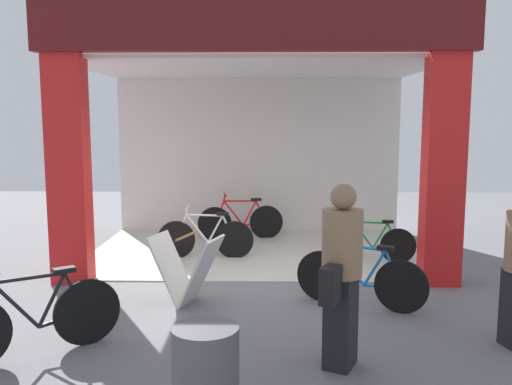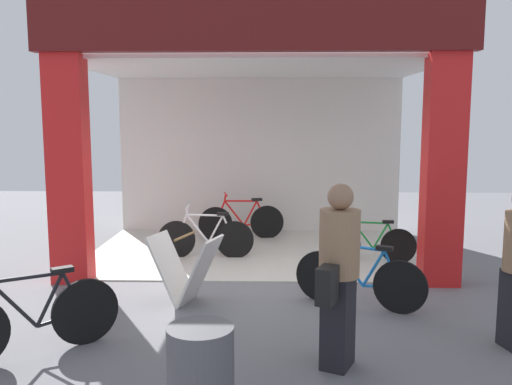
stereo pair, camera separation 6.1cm
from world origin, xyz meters
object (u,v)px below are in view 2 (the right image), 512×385
at_px(bicycle_parked_1, 360,278).
at_px(bicycle_inside_1, 242,221).
at_px(bicycle_inside_2, 371,244).
at_px(bicycle_parked_0, 32,318).
at_px(pedestrian_1, 338,274).
at_px(bicycle_inside_0, 206,238).
at_px(sandwich_board_sign, 185,269).

bearing_deg(bicycle_parked_1, bicycle_inside_1, 113.65).
relative_size(bicycle_inside_1, bicycle_inside_2, 1.12).
height_order(bicycle_inside_2, bicycle_parked_0, bicycle_parked_0).
bearing_deg(pedestrian_1, bicycle_inside_0, 113.07).
bearing_deg(bicycle_inside_2, bicycle_inside_1, 142.12).
distance_m(bicycle_inside_0, bicycle_inside_1, 1.51).
relative_size(bicycle_inside_1, bicycle_parked_0, 1.15).
xyz_separation_m(bicycle_inside_0, bicycle_inside_1, (0.51, 1.42, 0.01)).
relative_size(bicycle_inside_0, bicycle_parked_1, 1.06).
relative_size(bicycle_inside_2, bicycle_parked_0, 1.02).
xyz_separation_m(bicycle_inside_1, bicycle_parked_0, (-1.73, -5.16, 0.02)).
relative_size(bicycle_inside_0, pedestrian_1, 0.93).
xyz_separation_m(bicycle_inside_0, bicycle_parked_0, (-1.22, -3.75, 0.03)).
height_order(bicycle_inside_2, bicycle_parked_1, bicycle_parked_1).
bearing_deg(bicycle_inside_2, pedestrian_1, -104.95).
relative_size(bicycle_parked_1, pedestrian_1, 0.88).
xyz_separation_m(bicycle_parked_0, pedestrian_1, (2.89, -0.16, 0.51)).
bearing_deg(sandwich_board_sign, bicycle_parked_1, -2.43).
bearing_deg(bicycle_parked_0, bicycle_parked_1, 23.62).
bearing_deg(bicycle_parked_1, pedestrian_1, -106.06).
relative_size(bicycle_parked_0, sandwich_board_sign, 1.47).
bearing_deg(sandwich_board_sign, bicycle_inside_2, 36.49).
xyz_separation_m(bicycle_inside_0, pedestrian_1, (1.66, -3.90, 0.54)).
relative_size(bicycle_parked_0, pedestrian_1, 0.83).
distance_m(bicycle_inside_2, bicycle_parked_0, 5.22).
xyz_separation_m(bicycle_inside_1, pedestrian_1, (1.15, -5.32, 0.53)).
bearing_deg(pedestrian_1, bicycle_parked_0, 176.88).
distance_m(sandwich_board_sign, pedestrian_1, 2.43).
xyz_separation_m(bicycle_inside_0, sandwich_board_sign, (0.01, -2.19, 0.08)).
xyz_separation_m(bicycle_inside_2, bicycle_parked_1, (-0.51, -2.04, 0.04)).
relative_size(sandwich_board_sign, pedestrian_1, 0.56).
bearing_deg(sandwich_board_sign, pedestrian_1, -45.96).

